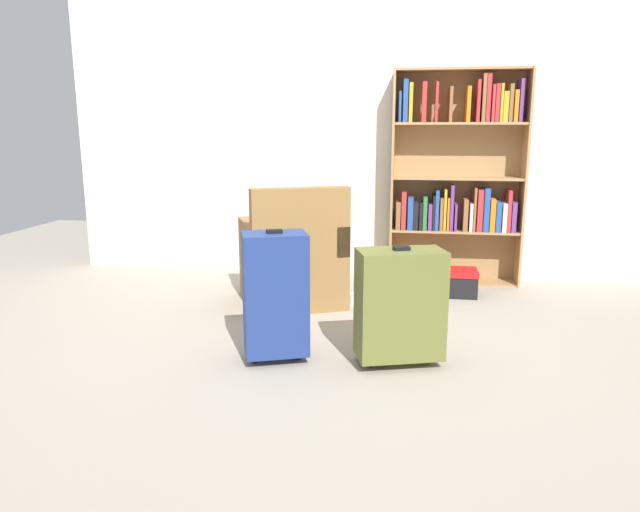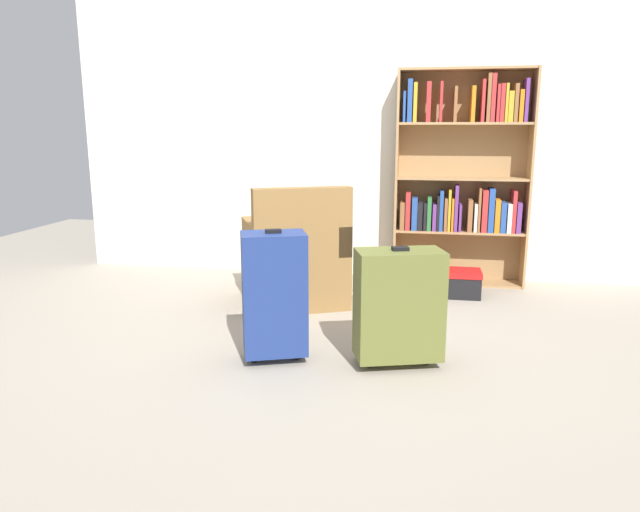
% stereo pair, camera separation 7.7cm
% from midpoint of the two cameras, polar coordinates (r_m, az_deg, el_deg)
% --- Properties ---
extents(ground_plane, '(9.05, 9.05, 0.00)m').
position_cam_midpoint_polar(ground_plane, '(3.48, -0.16, -9.62)').
color(ground_plane, '#9E9384').
extents(back_wall, '(5.17, 0.10, 2.60)m').
position_cam_midpoint_polar(back_wall, '(5.22, 3.23, 12.33)').
color(back_wall, silver).
rests_on(back_wall, ground).
extents(bookshelf, '(1.09, 0.27, 1.77)m').
position_cam_midpoint_polar(bookshelf, '(5.04, 12.95, 7.77)').
color(bookshelf, '#A87F51').
rests_on(bookshelf, ground).
extents(armchair, '(0.93, 0.93, 0.90)m').
position_cam_midpoint_polar(armchair, '(4.39, -3.17, -0.61)').
color(armchair, olive).
rests_on(armchair, ground).
extents(mug, '(0.12, 0.08, 0.10)m').
position_cam_midpoint_polar(mug, '(4.40, 2.81, -4.22)').
color(mug, white).
rests_on(mug, ground).
extents(storage_box, '(0.47, 0.26, 0.21)m').
position_cam_midpoint_polar(storage_box, '(4.75, 11.82, -2.43)').
color(storage_box, black).
rests_on(storage_box, ground).
extents(suitcase_navy_blue, '(0.41, 0.35, 0.76)m').
position_cam_midpoint_polar(suitcase_navy_blue, '(3.29, -5.05, -3.72)').
color(suitcase_navy_blue, navy).
rests_on(suitcase_navy_blue, ground).
extents(suitcase_olive, '(0.52, 0.37, 0.68)m').
position_cam_midpoint_polar(suitcase_olive, '(3.26, 7.12, -4.68)').
color(suitcase_olive, brown).
rests_on(suitcase_olive, ground).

